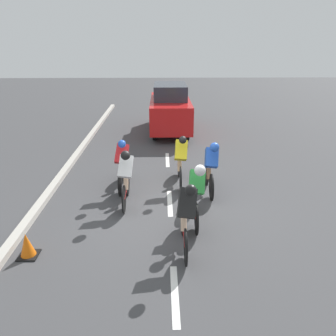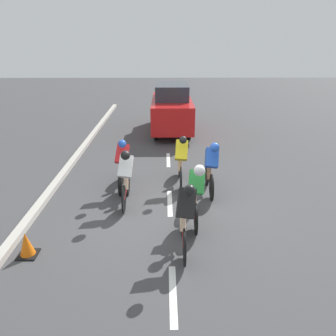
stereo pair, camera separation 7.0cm
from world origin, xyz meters
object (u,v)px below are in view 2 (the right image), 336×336
cyclist_yellow (181,159)px  cyclist_white (126,175)px  cyclist_red (122,163)px  support_car (172,108)px  cyclist_green (196,191)px  traffic_cone (26,245)px  cyclist_blue (211,166)px  cyclist_black (185,214)px

cyclist_yellow → cyclist_white: cyclist_yellow is taller
cyclist_red → support_car: (-1.46, -6.11, 0.28)m
cyclist_yellow → cyclist_green: size_ratio=1.04×
cyclist_yellow → traffic_cone: 4.50m
support_car → cyclist_white: bearing=79.8°
cyclist_blue → cyclist_red: bearing=-8.4°
cyclist_white → support_car: 7.14m
cyclist_yellow → cyclist_black: (0.07, 3.09, 0.01)m
cyclist_black → cyclist_green: (-0.29, -0.99, 0.01)m
cyclist_yellow → cyclist_white: 1.81m
cyclist_blue → support_car: bearing=-82.1°
cyclist_red → cyclist_green: bearing=134.2°
cyclist_red → cyclist_blue: size_ratio=1.01×
cyclist_white → support_car: bearing=-100.2°
cyclist_blue → cyclist_black: bearing=71.8°
cyclist_blue → traffic_cone: size_ratio=3.39×
support_car → cyclist_yellow: bearing=91.3°
traffic_cone → cyclist_white: bearing=-128.7°
traffic_cone → cyclist_yellow: bearing=-133.5°
cyclist_white → support_car: support_car is taller
cyclist_black → cyclist_white: 2.35m
cyclist_yellow → traffic_cone: bearing=46.5°
traffic_cone → cyclist_red: bearing=-116.2°
cyclist_black → support_car: 8.97m
cyclist_black → cyclist_red: bearing=-61.9°
support_car → traffic_cone: size_ratio=8.52×
cyclist_red → cyclist_yellow: cyclist_yellow is taller
cyclist_white → traffic_cone: 2.73m
cyclist_white → cyclist_blue: (-2.15, -0.57, 0.01)m
cyclist_red → cyclist_green: size_ratio=0.99×
cyclist_blue → support_car: support_car is taller
cyclist_green → cyclist_white: bearing=-30.3°
cyclist_yellow → cyclist_blue: size_ratio=1.06×
cyclist_black → cyclist_white: size_ratio=1.04×
cyclist_black → cyclist_yellow: bearing=-91.3°
cyclist_green → cyclist_blue: size_ratio=1.01×
cyclist_red → cyclist_black: 3.24m
cyclist_black → traffic_cone: (3.00, 0.15, -0.55)m
cyclist_yellow → support_car: bearing=-88.7°
cyclist_yellow → support_car: size_ratio=0.42×
cyclist_white → traffic_cone: (1.68, 2.09, -0.55)m
cyclist_black → support_car: (0.06, -8.96, 0.26)m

